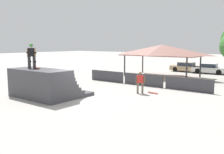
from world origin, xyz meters
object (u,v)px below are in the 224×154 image
Objects in this scene: skateboard_on_deck at (37,68)px; parked_car_white at (209,69)px; bystander_walking at (140,82)px; skater_on_deck at (31,54)px; skateboard_on_ground at (153,93)px; parked_car_tan at (187,67)px.

skateboard_on_deck is 22.25m from parked_car_white.
skater_on_deck is at bearing 14.32° from bystander_walking.
skateboard_on_deck is at bearing -26.07° from skater_on_deck.
skateboard_on_deck reaches higher than parked_car_white.
skater_on_deck is at bearing -109.26° from parked_car_white.
skater_on_deck reaches higher than skateboard_on_ground.
parked_car_tan is (-2.66, 16.25, -0.31)m from bystander_walking.
bystander_walking is at bearing 14.50° from skater_on_deck.
skater_on_deck is 9.26m from skateboard_on_ground.
parked_car_tan is 2.98m from parked_car_white.
bystander_walking is (5.03, 5.48, -1.15)m from skateboard_on_deck.
skateboard_on_deck is 8.62m from skateboard_on_ground.
parked_car_tan is (2.89, 21.77, -2.40)m from skater_on_deck.
bystander_walking is 0.39× the size of parked_car_white.
bystander_walking reaches higher than skateboard_on_ground.
skater_on_deck is 1.08m from skateboard_on_deck.
skater_on_deck is 22.10m from parked_car_tan.
parked_car_white reaches higher than skateboard_on_ground.
skateboard_on_deck is at bearing 49.31° from skateboard_on_ground.
parked_car_tan is at bearing 52.09° from skater_on_deck.
skater_on_deck reaches higher than skateboard_on_deck.
bystander_walking is 1.28m from skateboard_on_ground.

